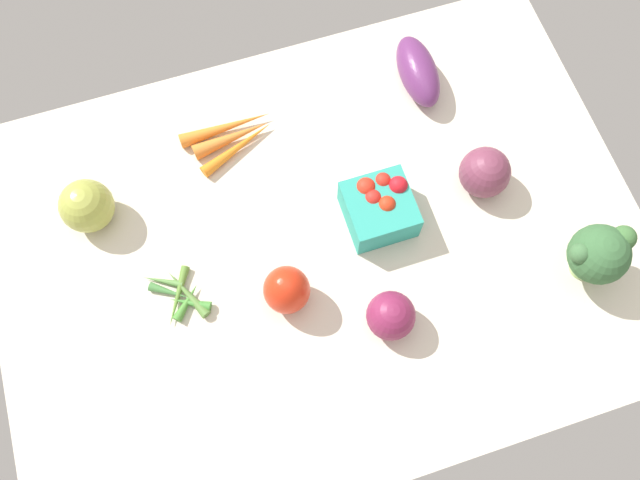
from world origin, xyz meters
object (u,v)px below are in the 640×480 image
(eggplant, at_px, (418,71))
(okra_pile, at_px, (181,295))
(red_onion_near_basket, at_px, (485,172))
(berry_basket, at_px, (379,207))
(heirloom_tomato_green, at_px, (87,206))
(red_onion_center, at_px, (391,316))
(carrot_bunch, at_px, (231,136))
(broccoli_head, at_px, (599,254))
(bell_pepper_red, at_px, (287,290))

(eggplant, bearing_deg, okra_pile, -60.12)
(red_onion_near_basket, bearing_deg, berry_basket, 0.59)
(heirloom_tomato_green, relative_size, red_onion_center, 1.15)
(berry_basket, bearing_deg, carrot_bunch, -47.34)
(berry_basket, xyz_separation_m, red_onion_center, (0.04, 0.17, 0.00))
(okra_pile, bearing_deg, berry_basket, -173.80)
(broccoli_head, xyz_separation_m, red_onion_center, (0.32, -0.01, -0.03))
(okra_pile, relative_size, broccoli_head, 0.84)
(berry_basket, xyz_separation_m, carrot_bunch, (0.19, -0.21, -0.02))
(heirloom_tomato_green, distance_m, red_onion_center, 0.51)
(heirloom_tomato_green, height_order, eggplant, heirloom_tomato_green)
(broccoli_head, bearing_deg, red_onion_near_basket, -62.19)
(broccoli_head, relative_size, bell_pepper_red, 1.32)
(okra_pile, relative_size, bell_pepper_red, 1.11)
(heirloom_tomato_green, xyz_separation_m, eggplant, (-0.59, -0.08, -0.01))
(carrot_bunch, distance_m, red_onion_near_basket, 0.43)
(eggplant, bearing_deg, red_onion_near_basket, 10.21)
(eggplant, distance_m, bell_pepper_red, 0.45)
(berry_basket, bearing_deg, red_onion_near_basket, -179.41)
(berry_basket, distance_m, red_onion_center, 0.18)
(red_onion_center, relative_size, bell_pepper_red, 0.84)
(broccoli_head, bearing_deg, heirloom_tomato_green, -24.27)
(berry_basket, height_order, eggplant, berry_basket)
(okra_pile, xyz_separation_m, red_onion_near_basket, (-0.52, -0.04, 0.03))
(red_onion_near_basket, xyz_separation_m, red_onion_center, (0.22, 0.17, -0.00))
(red_onion_near_basket, bearing_deg, okra_pile, 4.26)
(carrot_bunch, bearing_deg, heirloom_tomato_green, 15.30)
(carrot_bunch, bearing_deg, eggplant, -177.93)
(berry_basket, relative_size, eggplant, 0.74)
(red_onion_near_basket, relative_size, red_onion_center, 1.11)
(carrot_bunch, relative_size, red_onion_near_basket, 1.93)
(berry_basket, bearing_deg, okra_pile, 6.20)
(okra_pile, distance_m, red_onion_center, 0.33)
(berry_basket, xyz_separation_m, bell_pepper_red, (0.18, 0.09, 0.01))
(berry_basket, relative_size, broccoli_head, 0.89)
(berry_basket, distance_m, carrot_bunch, 0.28)
(eggplant, relative_size, red_onion_center, 1.91)
(heirloom_tomato_green, bearing_deg, red_onion_center, 141.87)
(broccoli_head, relative_size, red_onion_center, 1.58)
(eggplant, bearing_deg, berry_basket, -32.10)
(heirloom_tomato_green, height_order, okra_pile, heirloom_tomato_green)
(berry_basket, distance_m, eggplant, 0.27)
(broccoli_head, bearing_deg, eggplant, -72.25)
(red_onion_center, xyz_separation_m, bell_pepper_red, (0.14, -0.08, 0.01))
(heirloom_tomato_green, xyz_separation_m, carrot_bunch, (-0.25, -0.07, -0.03))
(eggplant, bearing_deg, bell_pepper_red, -44.72)
(berry_basket, distance_m, broccoli_head, 0.34)
(eggplant, relative_size, broccoli_head, 1.21)
(red_onion_center, bearing_deg, berry_basket, -104.06)
(berry_basket, bearing_deg, eggplant, -124.22)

